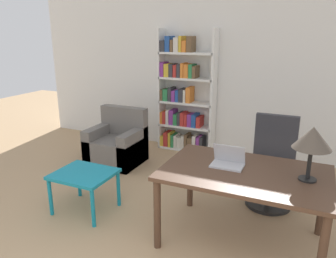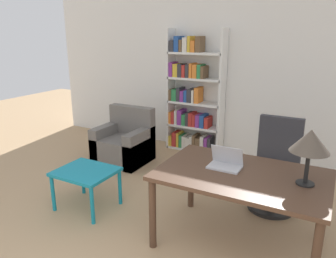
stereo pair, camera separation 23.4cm
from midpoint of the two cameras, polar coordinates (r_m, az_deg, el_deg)
wall_back at (r=5.45m, az=16.43°, el=8.84°), size 8.00×0.06×2.70m
desk at (r=3.21m, az=14.75°, el=-8.93°), size 1.55×1.00×0.76m
laptop at (r=3.25m, az=12.03°, el=-5.79°), size 0.31×0.20×0.21m
table_lamp at (r=3.01m, az=25.61°, el=-2.08°), size 0.33×0.33×0.49m
office_chair at (r=4.10m, az=19.77°, el=-6.48°), size 0.54×0.54×1.07m
side_table_blue at (r=3.94m, az=-12.45°, el=-7.93°), size 0.66×0.57×0.48m
armchair at (r=5.31m, az=-6.36°, el=-2.57°), size 0.80×0.71×0.86m
bookshelf at (r=5.66m, az=5.24°, el=5.24°), size 0.98×0.28×2.08m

